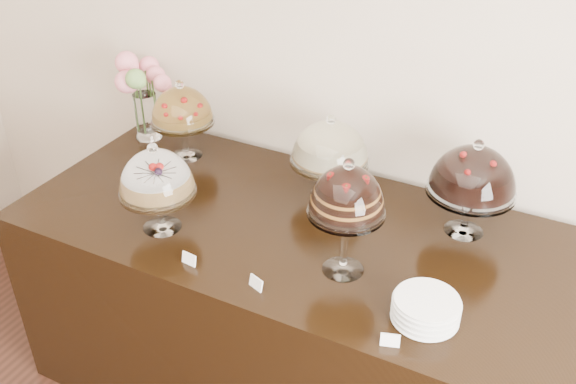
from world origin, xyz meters
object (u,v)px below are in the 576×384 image
at_px(cake_stand_choco_layer, 347,196).
at_px(cake_stand_cheesecake, 330,146).
at_px(cake_stand_fruit_tart, 182,109).
at_px(flower_vase, 142,88).
at_px(cake_stand_dark_choco, 473,175).
at_px(plate_stack, 426,309).
at_px(display_counter, 293,311).
at_px(cake_stand_sugar_sponge, 156,177).

bearing_deg(cake_stand_choco_layer, cake_stand_cheesecake, 120.14).
distance_m(cake_stand_fruit_tart, flower_vase, 0.29).
xyz_separation_m(cake_stand_choco_layer, cake_stand_dark_choco, (0.32, 0.43, -0.06)).
bearing_deg(cake_stand_cheesecake, cake_stand_fruit_tart, -179.98).
xyz_separation_m(cake_stand_cheesecake, flower_vase, (-1.00, 0.08, 0.03)).
bearing_deg(cake_stand_dark_choco, cake_stand_cheesecake, 179.55).
xyz_separation_m(cake_stand_choco_layer, plate_stack, (0.33, -0.11, -0.26)).
xyz_separation_m(display_counter, cake_stand_sugar_sponge, (-0.45, -0.24, 0.68)).
bearing_deg(cake_stand_sugar_sponge, flower_vase, 131.71).
height_order(cake_stand_fruit_tart, plate_stack, cake_stand_fruit_tart).
bearing_deg(flower_vase, cake_stand_cheesecake, -4.52).
distance_m(cake_stand_choco_layer, cake_stand_dark_choco, 0.54).
distance_m(display_counter, cake_stand_cheesecake, 0.73).
distance_m(cake_stand_choco_layer, cake_stand_fruit_tart, 1.07).
xyz_separation_m(display_counter, cake_stand_dark_choco, (0.60, 0.27, 0.70)).
distance_m(flower_vase, plate_stack, 1.72).
relative_size(cake_stand_dark_choco, plate_stack, 1.85).
height_order(display_counter, cake_stand_dark_choco, cake_stand_dark_choco).
distance_m(cake_stand_cheesecake, cake_stand_fruit_tart, 0.72).
xyz_separation_m(display_counter, plate_stack, (0.61, -0.28, 0.49)).
relative_size(display_counter, cake_stand_fruit_tart, 5.92).
xyz_separation_m(display_counter, cake_stand_cheesecake, (0.02, 0.27, 0.68)).
bearing_deg(cake_stand_choco_layer, plate_stack, -18.68).
xyz_separation_m(cake_stand_cheesecake, cake_stand_fruit_tart, (-0.72, -0.00, 0.01)).
distance_m(cake_stand_sugar_sponge, cake_stand_fruit_tart, 0.57).
height_order(cake_stand_sugar_sponge, cake_stand_fruit_tart, cake_stand_fruit_tart).
height_order(cake_stand_dark_choco, cake_stand_fruit_tart, cake_stand_dark_choco).
height_order(cake_stand_dark_choco, plate_stack, cake_stand_dark_choco).
xyz_separation_m(cake_stand_cheesecake, cake_stand_dark_choco, (0.57, -0.00, 0.03)).
xyz_separation_m(cake_stand_sugar_sponge, flower_vase, (-0.53, 0.59, 0.03)).
bearing_deg(display_counter, cake_stand_cheesecake, 84.75).
distance_m(cake_stand_sugar_sponge, cake_stand_choco_layer, 0.73).
bearing_deg(flower_vase, plate_stack, -21.49).
bearing_deg(cake_stand_sugar_sponge, cake_stand_fruit_tart, 115.74).
relative_size(cake_stand_choco_layer, plate_stack, 2.12).
distance_m(display_counter, cake_stand_choco_layer, 0.82).
height_order(cake_stand_choco_layer, flower_vase, cake_stand_choco_layer).
relative_size(cake_stand_choco_layer, flower_vase, 1.08).
relative_size(display_counter, cake_stand_cheesecake, 6.06).
bearing_deg(flower_vase, cake_stand_dark_choco, -3.04).
bearing_deg(plate_stack, cake_stand_dark_choco, 91.18).
relative_size(cake_stand_choco_layer, cake_stand_dark_choco, 1.14).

